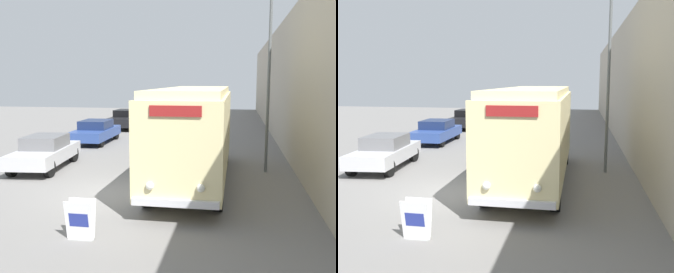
% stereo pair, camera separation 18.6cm
% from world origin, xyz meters
% --- Properties ---
extents(ground_plane, '(80.00, 80.00, 0.00)m').
position_xyz_m(ground_plane, '(0.00, 0.00, 0.00)').
color(ground_plane, slate).
extents(building_wall_right, '(0.30, 60.00, 7.08)m').
position_xyz_m(building_wall_right, '(6.70, 10.00, 3.54)').
color(building_wall_right, '#B2A893').
rests_on(building_wall_right, ground_plane).
extents(vintage_bus, '(2.43, 9.48, 3.50)m').
position_xyz_m(vintage_bus, '(2.61, 2.18, 1.96)').
color(vintage_bus, black).
rests_on(vintage_bus, ground_plane).
extents(sign_board, '(0.69, 0.37, 0.97)m').
position_xyz_m(sign_board, '(0.52, -3.78, 0.47)').
color(sign_board, gray).
rests_on(sign_board, ground_plane).
extents(streetlamp, '(0.36, 0.36, 7.51)m').
position_xyz_m(streetlamp, '(5.37, 4.18, 4.76)').
color(streetlamp, '#595E60').
rests_on(streetlamp, ground_plane).
extents(parked_car_near, '(2.21, 4.58, 1.43)m').
position_xyz_m(parked_car_near, '(-3.97, 3.23, 0.74)').
color(parked_car_near, black).
rests_on(parked_car_near, ground_plane).
extents(parked_car_mid, '(2.05, 4.57, 1.37)m').
position_xyz_m(parked_car_mid, '(-4.32, 10.36, 0.71)').
color(parked_car_mid, black).
rests_on(parked_car_mid, ground_plane).
extents(parked_car_far, '(1.90, 4.68, 1.49)m').
position_xyz_m(parked_car_far, '(-4.43, 17.53, 0.76)').
color(parked_car_far, black).
rests_on(parked_car_far, ground_plane).
extents(parked_car_distant, '(2.16, 4.52, 1.52)m').
position_xyz_m(parked_car_distant, '(-4.10, 24.39, 0.76)').
color(parked_car_distant, black).
rests_on(parked_car_distant, ground_plane).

